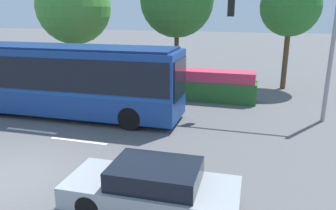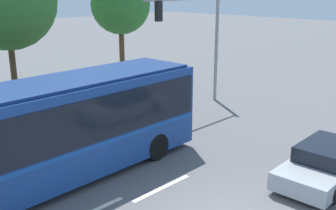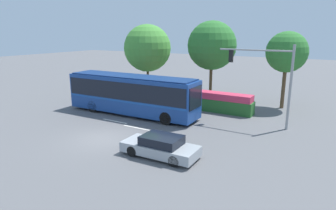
{
  "view_description": "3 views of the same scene",
  "coord_description": "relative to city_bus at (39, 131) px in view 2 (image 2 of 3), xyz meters",
  "views": [
    {
      "loc": [
        7.07,
        -7.28,
        4.84
      ],
      "look_at": [
        3.58,
        4.75,
        1.19
      ],
      "focal_mm": 34.97,
      "sensor_mm": 36.0,
      "label": 1
    },
    {
      "loc": [
        -7.47,
        -5.09,
        6.03
      ],
      "look_at": [
        2.06,
        4.2,
        2.14
      ],
      "focal_mm": 43.01,
      "sensor_mm": 36.0,
      "label": 2
    },
    {
      "loc": [
        12.9,
        -13.39,
        6.78
      ],
      "look_at": [
        3.15,
        2.95,
        2.05
      ],
      "focal_mm": 31.57,
      "sensor_mm": 36.0,
      "label": 3
    }
  ],
  "objects": [
    {
      "name": "traffic_light_pole",
      "position": [
        10.48,
        2.48,
        2.06
      ],
      "size": [
        5.31,
        0.24,
        5.96
      ],
      "rotation": [
        0.0,
        0.0,
        3.14
      ],
      "color": "gray",
      "rests_on": "ground"
    },
    {
      "name": "city_bus",
      "position": [
        0.0,
        0.0,
        0.0
      ],
      "size": [
        11.68,
        2.76,
        3.29
      ],
      "rotation": [
        0.0,
        0.0,
        0.02
      ],
      "color": "navy",
      "rests_on": "ground"
    },
    {
      "name": "flowering_hedge",
      "position": [
        3.44,
        4.6,
        -1.05
      ],
      "size": [
        10.92,
        1.28,
        1.67
      ],
      "color": "#286028",
      "rests_on": "ground"
    },
    {
      "name": "lane_stripe_near",
      "position": [
        2.53,
        -2.74,
        -1.86
      ],
      "size": [
        2.4,
        0.16,
        0.01
      ],
      "primitive_type": "cube",
      "color": "silver",
      "rests_on": "ground"
    },
    {
      "name": "street_tree_right",
      "position": [
        10.43,
        8.72,
        3.16
      ],
      "size": [
        3.59,
        3.59,
        6.85
      ],
      "color": "brown",
      "rests_on": "ground"
    },
    {
      "name": "sedan_foreground",
      "position": [
        6.68,
        -6.11,
        -1.29
      ],
      "size": [
        4.38,
        1.89,
        1.22
      ],
      "rotation": [
        0.0,
        0.0,
        3.17
      ],
      "color": "#9EA3A8",
      "rests_on": "ground"
    },
    {
      "name": "street_tree_centre",
      "position": [
        3.38,
        8.73,
        3.57
      ],
      "size": [
        4.83,
        4.83,
        7.87
      ],
      "color": "brown",
      "rests_on": "ground"
    }
  ]
}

